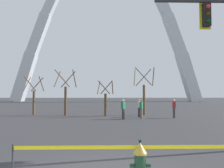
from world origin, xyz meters
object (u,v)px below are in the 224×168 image
Objects in this scene: pedestrian_standing_center at (123,109)px; pedestrian_near_trees at (141,109)px; pedestrian_walking_left at (174,108)px; pedestrian_walking_right at (139,108)px; fire_hydrant at (140,164)px; monument_arch at (107,28)px.

pedestrian_standing_center is 1.48m from pedestrian_near_trees.
pedestrian_walking_left is at bearing 10.40° from pedestrian_near_trees.
pedestrian_near_trees is (-0.05, -1.41, 0.00)m from pedestrian_walking_right.
pedestrian_standing_center is at bearing 87.48° from fire_hydrant.
pedestrian_standing_center is 1.00× the size of pedestrian_walking_right.
pedestrian_walking_left and pedestrian_near_trees have the same top height.
pedestrian_walking_left and pedestrian_walking_right have the same top height.
pedestrian_walking_left and pedestrian_standing_center have the same top height.
fire_hydrant is 0.62× the size of pedestrian_walking_left.
monument_arch is 49.38m from pedestrian_walking_left.
pedestrian_walking_left is 1.00× the size of pedestrian_near_trees.
pedestrian_walking_left is 2.95m from pedestrian_walking_right.
pedestrian_walking_right is (1.52, 1.50, 0.00)m from pedestrian_standing_center.
monument_arch is 33.44× the size of pedestrian_standing_center.
fire_hydrant is 13.28m from pedestrian_standing_center.
pedestrian_standing_center is 1.00× the size of pedestrian_near_trees.
monument_arch is 33.44× the size of pedestrian_walking_right.
pedestrian_walking_right is at bearing 88.09° from pedestrian_near_trees.
fire_hydrant is 62.10m from monument_arch.
monument_arch is at bearing 93.66° from pedestrian_walking_right.
pedestrian_walking_left is 1.00× the size of pedestrian_standing_center.
pedestrian_walking_left is (5.61, -44.75, -20.12)m from monument_arch.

